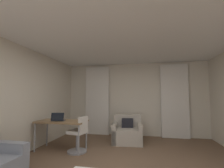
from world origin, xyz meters
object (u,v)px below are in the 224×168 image
object	(u,v)px
desk_chair	(79,136)
laptop	(58,119)
armchair	(127,133)
desk	(62,123)

from	to	relation	value
desk_chair	laptop	size ratio (longest dim) A/B	2.38
desk_chair	laptop	xyz separation A→B (m)	(-0.57, -0.00, 0.41)
armchair	laptop	world-z (taller)	laptop
armchair	desk_chair	xyz separation A→B (m)	(-1.11, -1.12, 0.12)
desk_chair	laptop	bearing A→B (deg)	-179.70
desk_chair	laptop	world-z (taller)	laptop
desk	desk_chair	size ratio (longest dim) A/B	1.46
desk	laptop	world-z (taller)	laptop
desk	laptop	bearing A→B (deg)	-140.82
desk	desk_chair	xyz separation A→B (m)	(0.50, -0.05, -0.29)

